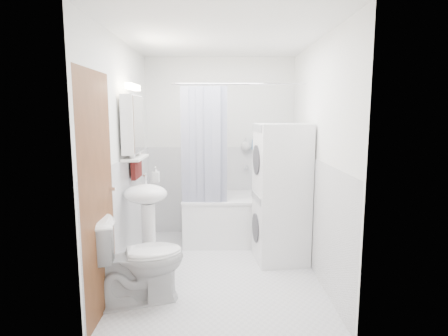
{
  "coord_description": "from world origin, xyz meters",
  "views": [
    {
      "loc": [
        -0.0,
        -3.81,
        1.67
      ],
      "look_at": [
        0.04,
        0.15,
        1.08
      ],
      "focal_mm": 30.0,
      "sensor_mm": 36.0,
      "label": 1
    }
  ],
  "objects_px": {
    "washer_dryer": "(281,194)",
    "toilet": "(139,259)",
    "sink": "(147,208)",
    "bathtub": "(244,216)"
  },
  "relations": [
    {
      "from": "washer_dryer",
      "to": "toilet",
      "type": "bearing_deg",
      "value": -152.48
    },
    {
      "from": "toilet",
      "to": "sink",
      "type": "bearing_deg",
      "value": -14.8
    },
    {
      "from": "sink",
      "to": "washer_dryer",
      "type": "relative_size",
      "value": 0.67
    },
    {
      "from": "bathtub",
      "to": "toilet",
      "type": "height_order",
      "value": "toilet"
    },
    {
      "from": "bathtub",
      "to": "toilet",
      "type": "relative_size",
      "value": 1.95
    },
    {
      "from": "sink",
      "to": "toilet",
      "type": "height_order",
      "value": "sink"
    },
    {
      "from": "bathtub",
      "to": "washer_dryer",
      "type": "relative_size",
      "value": 1.01
    },
    {
      "from": "bathtub",
      "to": "washer_dryer",
      "type": "distance_m",
      "value": 0.88
    },
    {
      "from": "bathtub",
      "to": "washer_dryer",
      "type": "xyz_separation_m",
      "value": [
        0.36,
        -0.66,
        0.45
      ]
    },
    {
      "from": "washer_dryer",
      "to": "toilet",
      "type": "relative_size",
      "value": 1.93
    }
  ]
}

